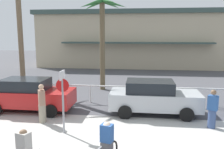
{
  "coord_description": "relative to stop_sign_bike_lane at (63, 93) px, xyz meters",
  "views": [
    {
      "loc": [
        0.56,
        -4.85,
        3.96
      ],
      "look_at": [
        -0.76,
        6.0,
        2.11
      ],
      "focal_mm": 38.6,
      "sensor_mm": 36.0,
      "label": 1
    }
  ],
  "objects": [
    {
      "name": "rail_fence",
      "position": [
        2.46,
        4.49,
        -0.84
      ],
      "size": [
        27.91,
        0.08,
        1.04
      ],
      "color": "white",
      "rests_on": "ground"
    },
    {
      "name": "cyclist_yellow_1",
      "position": [
        2.07,
        -2.41,
        -0.98
      ],
      "size": [
        0.57,
        1.76,
        1.5
      ],
      "color": "black",
      "rests_on": "ground"
    },
    {
      "name": "pedestrian_1",
      "position": [
        6.04,
        1.28,
        -0.9
      ],
      "size": [
        0.48,
        0.43,
        1.68
      ],
      "color": "#384C7A",
      "rests_on": "ground"
    },
    {
      "name": "pedestrian_0",
      "position": [
        -1.33,
        1.03,
        -0.85
      ],
      "size": [
        0.44,
        0.48,
        1.77
      ],
      "color": "gray",
      "rests_on": "ground"
    },
    {
      "name": "ground_plane",
      "position": [
        2.46,
        5.99,
        -1.68
      ],
      "size": [
        80.0,
        80.0,
        0.0
      ],
      "primitive_type": "plane",
      "color": "#4C4C51"
    },
    {
      "name": "sidewalk_strip",
      "position": [
        2.46,
        0.19,
        -1.67
      ],
      "size": [
        44.0,
        4.0,
        0.02
      ],
      "primitive_type": "cube",
      "color": "beige",
      "rests_on": "ground"
    },
    {
      "name": "building_backdrop",
      "position": [
        2.45,
        23.06,
        1.66
      ],
      "size": [
        23.94,
        11.57,
        6.64
      ],
      "color": "#BCAD8E",
      "rests_on": "ground"
    },
    {
      "name": "stop_sign_bike_lane",
      "position": [
        0.0,
        0.0,
        0.0
      ],
      "size": [
        0.52,
        0.56,
        2.56
      ],
      "color": "gray",
      "rests_on": "ground"
    },
    {
      "name": "palm_tree_3",
      "position": [
        0.32,
        7.89,
        3.15
      ],
      "size": [
        3.2,
        3.37,
        6.36
      ],
      "color": "brown",
      "rests_on": "ground"
    },
    {
      "name": "car_red_1",
      "position": [
        -2.67,
        2.6,
        -0.81
      ],
      "size": [
        4.4,
        2.02,
        1.69
      ],
      "color": "red",
      "rests_on": "ground"
    },
    {
      "name": "car_silver_2",
      "position": [
        3.67,
        2.86,
        -0.81
      ],
      "size": [
        4.4,
        2.02,
        1.69
      ],
      "color": "#B2B7BC",
      "rests_on": "ground"
    }
  ]
}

